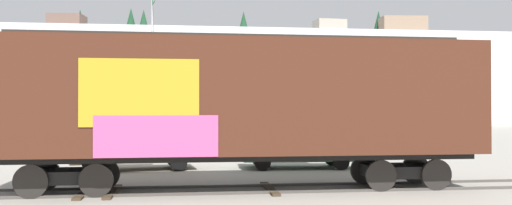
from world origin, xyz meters
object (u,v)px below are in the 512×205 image
object	(u,v)px
flagpole	(153,53)
parked_car_green	(298,147)
parked_car_tan	(133,149)
freight_car	(241,100)

from	to	relation	value
flagpole	parked_car_green	xyz separation A→B (m)	(6.37, -7.85, -4.56)
flagpole	parked_car_tan	size ratio (longest dim) A/B	1.79
parked_car_tan	flagpole	bearing A→B (deg)	88.37
flagpole	parked_car_tan	world-z (taller)	flagpole
freight_car	flagpole	xyz separation A→B (m)	(-3.54, 13.48, 2.76)
parked_car_green	freight_car	bearing A→B (deg)	-116.72
parked_car_tan	parked_car_green	world-z (taller)	parked_car_green
freight_car	parked_car_green	xyz separation A→B (m)	(2.84, 5.64, -1.80)
freight_car	parked_car_tan	xyz separation A→B (m)	(-3.75, 5.77, -1.85)
flagpole	parked_car_tan	xyz separation A→B (m)	(-0.22, -7.71, -4.62)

